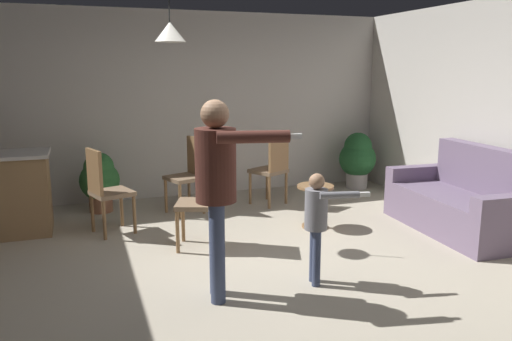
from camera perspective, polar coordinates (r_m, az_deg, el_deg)
The scene contains 14 objects.
ground at distance 4.85m, azimuth 0.00°, elevation -11.39°, with size 7.68×7.68×0.00m, color #B2A893.
wall_back at distance 7.58m, azimuth -8.20°, elevation 7.31°, with size 6.40×0.10×2.70m, color beige.
couch_floral at distance 6.39m, azimuth 22.15°, elevation -3.45°, with size 0.96×1.85×1.00m.
side_table_by_couch at distance 6.08m, azimuth 6.70°, elevation -3.44°, with size 0.44×0.44×0.52m.
person_adult at distance 4.04m, azimuth -4.36°, elevation -0.87°, with size 0.77×0.58×1.65m.
person_child at distance 4.43m, azimuth 6.93°, elevation -5.14°, with size 0.50×0.37×1.00m.
dining_chair_by_counter at distance 5.35m, azimuth -5.95°, elevation -3.08°, with size 0.54×0.54×1.00m.
dining_chair_near_wall at distance 6.70m, azimuth -7.58°, elevation -0.16°, with size 0.54×0.54×1.00m.
dining_chair_centre_back at distance 7.00m, azimuth 1.85°, elevation 0.44°, with size 0.57×0.57×1.00m.
dining_chair_spare at distance 6.00m, azimuth -16.64°, elevation -1.91°, with size 0.53×0.53×1.00m.
potted_plant_corner at distance 7.00m, azimuth -17.26°, elevation -0.95°, with size 0.52×0.52×0.80m.
potted_plant_by_wall at distance 8.18m, azimuth 11.40°, elevation 1.43°, with size 0.58×0.58×0.89m.
spare_remote_on_table at distance 5.98m, azimuth 6.64°, elevation -1.61°, with size 0.04×0.13×0.04m, color white.
ceiling_light_pendant at distance 5.43m, azimuth -9.70°, elevation 15.19°, with size 0.32×0.32×0.55m.
Camera 1 is at (-1.50, -4.21, 1.88)m, focal length 35.41 mm.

